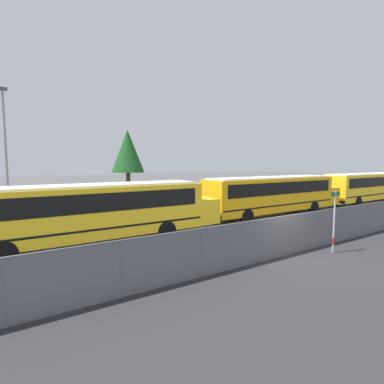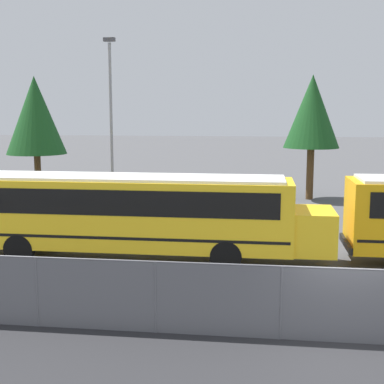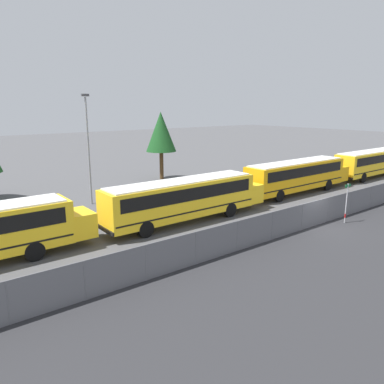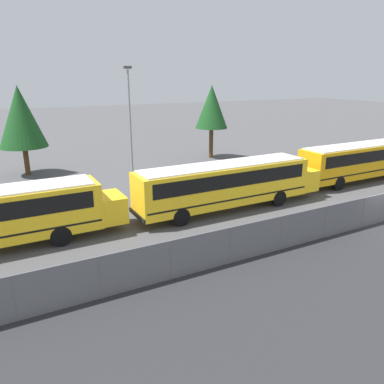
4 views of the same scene
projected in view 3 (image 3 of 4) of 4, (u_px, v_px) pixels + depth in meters
name	position (u px, v px, depth m)	size (l,w,h in m)	color
ground_plane	(314.00, 226.00, 26.21)	(200.00, 200.00, 0.00)	#4C4C4F
fence	(315.00, 213.00, 26.00)	(124.69, 0.07, 1.84)	#9EA0A5
school_bus_3	(186.00, 197.00, 26.72)	(13.44, 2.45, 3.11)	yellow
school_bus_4	(298.00, 174.00, 35.54)	(13.44, 2.45, 3.11)	#EDA80F
school_bus_5	(373.00, 161.00, 43.71)	(13.44, 2.45, 3.11)	yellow
street_sign	(346.00, 202.00, 26.50)	(0.70, 0.09, 2.89)	#B7B7BC
light_pole	(88.00, 146.00, 30.89)	(0.60, 0.24, 9.14)	gray
tree_0	(161.00, 132.00, 41.68)	(3.37, 3.37, 7.56)	#51381E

